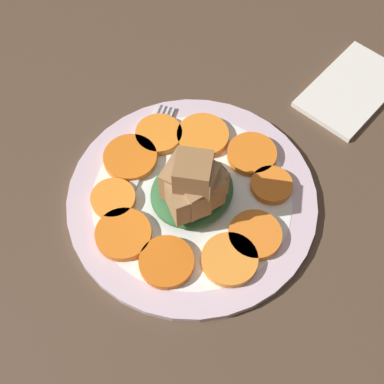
{
  "coord_description": "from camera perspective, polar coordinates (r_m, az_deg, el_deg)",
  "views": [
    {
      "loc": [
        24.14,
        21.58,
        59.82
      ],
      "look_at": [
        0.0,
        0.0,
        4.1
      ],
      "focal_mm": 50.0,
      "sensor_mm": 36.0,
      "label": 1
    }
  ],
  "objects": [
    {
      "name": "table_slab",
      "position": [
        0.67,
        0.0,
        -1.33
      ],
      "size": [
        120.0,
        120.0,
        2.0
      ],
      "primitive_type": "cube",
      "color": "#4C3828",
      "rests_on": "ground"
    },
    {
      "name": "plate",
      "position": [
        0.66,
        0.0,
        -0.69
      ],
      "size": [
        30.72,
        30.72,
        1.05
      ],
      "color": "silver",
      "rests_on": "table_slab"
    },
    {
      "name": "carrot_slice_0",
      "position": [
        0.68,
        6.4,
        4.05
      ],
      "size": [
        6.32,
        6.32,
        0.97
      ],
      "primitive_type": "cylinder",
      "color": "orange",
      "rests_on": "plate"
    },
    {
      "name": "carrot_slice_1",
      "position": [
        0.7,
        1.16,
        6.02
      ],
      "size": [
        6.78,
        6.78,
        0.97
      ],
      "primitive_type": "cylinder",
      "color": "orange",
      "rests_on": "plate"
    },
    {
      "name": "carrot_slice_2",
      "position": [
        0.7,
        -3.55,
        6.17
      ],
      "size": [
        6.11,
        6.11,
        0.97
      ],
      "primitive_type": "cylinder",
      "color": "orange",
      "rests_on": "plate"
    },
    {
      "name": "carrot_slice_3",
      "position": [
        0.68,
        -6.59,
        3.65
      ],
      "size": [
        6.82,
        6.82,
        0.97
      ],
      "primitive_type": "cylinder",
      "color": "orange",
      "rests_on": "plate"
    },
    {
      "name": "carrot_slice_4",
      "position": [
        0.65,
        -8.4,
        -0.71
      ],
      "size": [
        5.44,
        5.44,
        0.97
      ],
      "primitive_type": "cylinder",
      "color": "orange",
      "rests_on": "plate"
    },
    {
      "name": "carrot_slice_5",
      "position": [
        0.63,
        -7.33,
        -4.5
      ],
      "size": [
        6.6,
        6.6,
        0.97
      ],
      "primitive_type": "cylinder",
      "color": "orange",
      "rests_on": "plate"
    },
    {
      "name": "carrot_slice_6",
      "position": [
        0.61,
        -2.73,
        -7.48
      ],
      "size": [
        6.33,
        6.33,
        0.97
      ],
      "primitive_type": "cylinder",
      "color": "orange",
      "rests_on": "plate"
    },
    {
      "name": "carrot_slice_7",
      "position": [
        0.61,
        4.03,
        -7.2
      ],
      "size": [
        6.49,
        6.49,
        0.97
      ],
      "primitive_type": "cylinder",
      "color": "orange",
      "rests_on": "plate"
    },
    {
      "name": "carrot_slice_8",
      "position": [
        0.63,
        6.74,
        -4.57
      ],
      "size": [
        6.27,
        6.27,
        0.97
      ],
      "primitive_type": "cylinder",
      "color": "orange",
      "rests_on": "plate"
    },
    {
      "name": "carrot_slice_9",
      "position": [
        0.66,
        8.47,
        0.73
      ],
      "size": [
        5.14,
        5.14,
        0.97
      ],
      "primitive_type": "cylinder",
      "color": "orange",
      "rests_on": "plate"
    },
    {
      "name": "center_pile",
      "position": [
        0.61,
        0.14,
        0.54
      ],
      "size": [
        10.57,
        9.51,
        10.28
      ],
      "color": "#2D6033",
      "rests_on": "plate"
    },
    {
      "name": "fork",
      "position": [
        0.68,
        -5.04,
        3.69
      ],
      "size": [
        17.55,
        9.14,
        0.4
      ],
      "rotation": [
        0.0,
        0.0,
        0.42
      ],
      "color": "silver",
      "rests_on": "plate"
    },
    {
      "name": "napkin",
      "position": [
        0.79,
        16.66,
        10.46
      ],
      "size": [
        15.65,
        9.39,
        0.8
      ],
      "color": "silver",
      "rests_on": "table_slab"
    }
  ]
}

